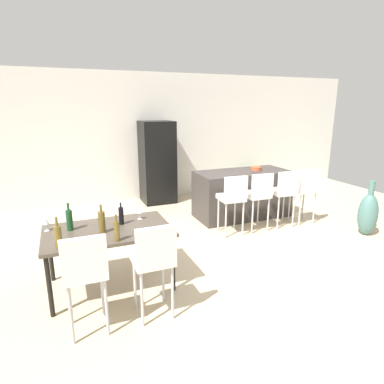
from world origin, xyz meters
name	(u,v)px	position (x,y,z in m)	size (l,w,h in m)	color
ground_plane	(235,241)	(0.00, 0.00, 0.00)	(10.00, 10.00, 0.00)	#C6B28E
back_wall	(172,136)	(0.00, 3.16, 1.45)	(10.00, 0.12, 2.90)	silver
kitchen_island	(242,194)	(0.76, 1.09, 0.46)	(1.85, 0.83, 0.92)	#383330
bar_chair_left	(233,196)	(0.09, 0.29, 0.70)	(0.42, 0.42, 1.05)	white
bar_chair_middle	(258,193)	(0.60, 0.29, 0.70)	(0.40, 0.40, 1.05)	white
bar_chair_right	(284,190)	(1.15, 0.29, 0.70)	(0.43, 0.43, 1.05)	white
bar_chair_far	(306,187)	(1.63, 0.29, 0.70)	(0.42, 0.42, 1.05)	white
dining_table	(108,234)	(-2.09, -0.58, 0.68)	(1.47, 0.91, 0.74)	#4C4238
dining_chair_near	(85,269)	(-2.42, -1.40, 0.70)	(0.40, 0.40, 1.05)	white
dining_chair_far	(154,256)	(-1.76, -1.40, 0.70)	(0.40, 0.40, 1.05)	white
wine_bottle_left	(121,216)	(-1.90, -0.47, 0.85)	(0.06, 0.06, 0.28)	black
wine_bottle_corner	(102,222)	(-2.16, -0.66, 0.87)	(0.08, 0.08, 0.34)	brown
wine_bottle_right	(58,236)	(-2.63, -0.92, 0.87)	(0.07, 0.07, 0.34)	brown
wine_bottle_middle	(69,220)	(-2.50, -0.44, 0.87)	(0.07, 0.07, 0.33)	#194723
wine_bottle_end	(117,231)	(-2.04, -0.96, 0.86)	(0.06, 0.06, 0.30)	brown
wine_glass_far	(46,221)	(-2.76, -0.36, 0.86)	(0.07, 0.07, 0.17)	silver
wine_glass_near	(139,210)	(-1.65, -0.37, 0.86)	(0.07, 0.07, 0.17)	silver
refrigerator	(157,162)	(-0.51, 2.72, 0.92)	(0.72, 0.68, 1.84)	black
fruit_bowl	(256,168)	(1.06, 1.09, 0.96)	(0.21, 0.21, 0.07)	#C6512D
floor_vase	(368,214)	(2.24, -0.59, 0.38)	(0.32, 0.32, 0.95)	#47706B
potted_plant	(254,176)	(2.10, 2.71, 0.38)	(0.45, 0.45, 0.65)	#996B4C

